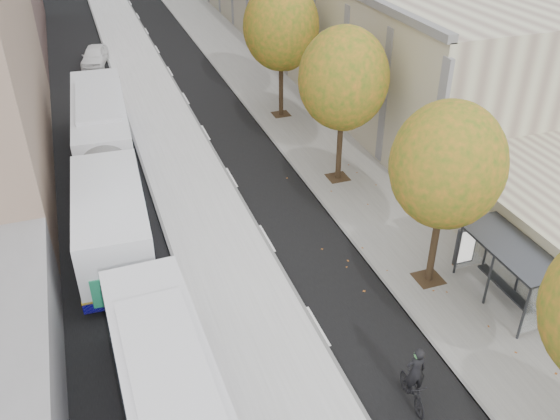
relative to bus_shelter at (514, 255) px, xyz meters
name	(u,v)px	position (x,y,z in m)	size (l,w,h in m)	color
bus_platform	(156,107)	(-9.56, 24.04, -2.11)	(4.25, 150.00, 0.15)	#BCBCBC
sidewalk	(269,93)	(-1.56, 24.04, -2.15)	(4.75, 150.00, 0.08)	gray
bus_shelter	(514,255)	(0.00, 0.00, 0.00)	(1.90, 4.40, 2.53)	#383A3F
tree_c	(447,166)	(-2.09, 2.04, 3.06)	(4.20, 4.20, 7.28)	black
tree_d	(343,79)	(-2.09, 11.04, 3.28)	(4.40, 4.40, 7.60)	black
tree_e	(281,27)	(-2.09, 20.04, 3.50)	(4.60, 4.60, 7.92)	black
bus_far	(105,160)	(-13.54, 13.66, -0.43)	(3.69, 19.45, 3.22)	silver
cyclist	(414,383)	(-5.88, -3.14, -1.33)	(0.71, 1.85, 2.31)	black
distant_car	(95,56)	(-12.60, 34.51, -1.45)	(1.75, 4.34, 1.48)	white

